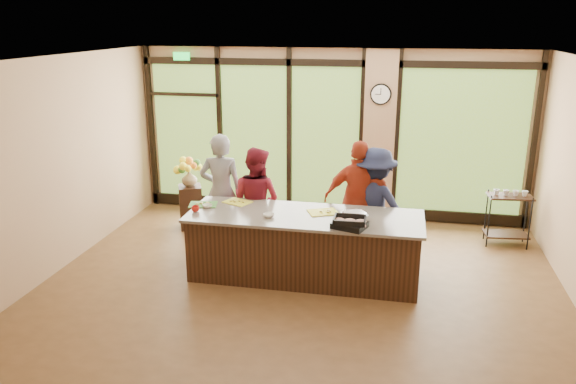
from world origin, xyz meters
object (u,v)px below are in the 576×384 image
at_px(bar_cart, 508,212).
at_px(cook_right, 375,204).
at_px(island_base, 304,247).
at_px(roasting_pan, 349,225).
at_px(cook_left, 221,192).
at_px(flower_stand, 191,207).

bearing_deg(bar_cart, cook_right, -161.35).
height_order(island_base, roasting_pan, roasting_pan).
distance_m(cook_left, flower_stand, 1.20).
distance_m(flower_stand, bar_cart, 5.22).
relative_size(island_base, cook_left, 1.70).
bearing_deg(cook_left, flower_stand, -49.10).
height_order(cook_left, bar_cart, cook_left).
relative_size(island_base, cook_right, 1.83).
bearing_deg(cook_left, roasting_pan, 142.93).
relative_size(cook_right, bar_cart, 1.86).
xyz_separation_m(cook_left, cook_right, (2.36, 0.05, -0.06)).
height_order(island_base, bar_cart, bar_cart).
height_order(cook_left, flower_stand, cook_left).
bearing_deg(island_base, cook_left, 150.62).
bearing_deg(cook_right, bar_cart, -134.89).
bearing_deg(cook_right, roasting_pan, 98.39).
bearing_deg(roasting_pan, flower_stand, 165.59).
height_order(island_base, cook_right, cook_right).
distance_m(cook_left, roasting_pan, 2.41).
xyz_separation_m(island_base, bar_cart, (2.96, 1.80, 0.11)).
bearing_deg(roasting_pan, bar_cart, 62.21).
relative_size(island_base, roasting_pan, 7.62).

